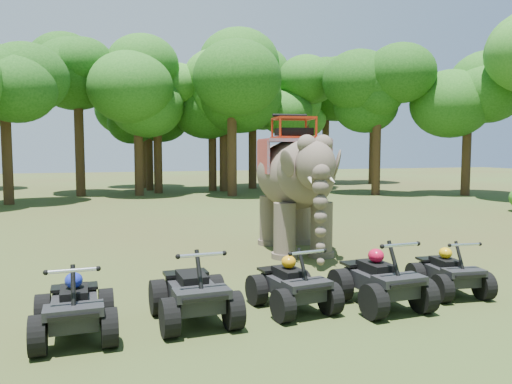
# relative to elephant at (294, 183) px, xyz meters

# --- Properties ---
(ground) EXTENTS (110.00, 110.00, 0.00)m
(ground) POSITION_rel_elephant_xyz_m (-1.70, -2.96, -1.98)
(ground) COLOR #47381E
(ground) RESTS_ON ground
(elephant) EXTENTS (2.62, 4.93, 3.96)m
(elephant) POSITION_rel_elephant_xyz_m (0.00, 0.00, 0.00)
(elephant) COLOR #50433A
(elephant) RESTS_ON ground
(atv_0) EXTENTS (1.28, 1.72, 1.25)m
(atv_0) POSITION_rel_elephant_xyz_m (-5.78, -5.31, -1.36)
(atv_0) COLOR black
(atv_0) RESTS_ON ground
(atv_1) EXTENTS (1.38, 1.84, 1.32)m
(atv_1) POSITION_rel_elephant_xyz_m (-3.86, -5.12, -1.32)
(atv_1) COLOR black
(atv_1) RESTS_ON ground
(atv_2) EXTENTS (1.41, 1.78, 1.21)m
(atv_2) POSITION_rel_elephant_xyz_m (-2.02, -5.02, -1.38)
(atv_2) COLOR black
(atv_2) RESTS_ON ground
(atv_3) EXTENTS (1.39, 1.85, 1.32)m
(atv_3) POSITION_rel_elephant_xyz_m (-0.38, -5.35, -1.32)
(atv_3) COLOR black
(atv_3) RESTS_ON ground
(atv_4) EXTENTS (1.28, 1.65, 1.15)m
(atv_4) POSITION_rel_elephant_xyz_m (1.41, -5.03, -1.41)
(atv_4) COLOR black
(atv_4) RESTS_ON ground
(tree_0) EXTENTS (6.05, 6.05, 8.64)m
(tree_0) POSITION_rel_elephant_xyz_m (-1.70, 20.15, 2.34)
(tree_0) COLOR #195114
(tree_0) RESTS_ON ground
(tree_1) EXTENTS (6.76, 6.76, 9.66)m
(tree_1) POSITION_rel_elephant_xyz_m (2.51, 16.83, 2.85)
(tree_1) COLOR #195114
(tree_1) RESTS_ON ground
(tree_2) EXTENTS (5.78, 5.78, 8.25)m
(tree_2) POSITION_rel_elephant_xyz_m (8.46, 19.28, 2.14)
(tree_2) COLOR #195114
(tree_2) RESTS_ON ground
(tree_3) EXTENTS (5.64, 5.64, 8.05)m
(tree_3) POSITION_rel_elephant_xyz_m (11.46, 14.73, 2.04)
(tree_3) COLOR #195114
(tree_3) RESTS_ON ground
(tree_4) EXTENTS (6.01, 6.01, 8.58)m
(tree_4) POSITION_rel_elephant_xyz_m (16.74, 12.77, 2.31)
(tree_4) COLOR #195114
(tree_4) RESTS_ON ground
(tree_25) EXTENTS (5.36, 5.36, 7.65)m
(tree_25) POSITION_rel_elephant_xyz_m (-10.05, 15.65, 1.84)
(tree_25) COLOR #195114
(tree_25) RESTS_ON ground
(tree_26) EXTENTS (6.32, 6.32, 9.03)m
(tree_26) POSITION_rel_elephant_xyz_m (-6.57, 19.57, 2.53)
(tree_26) COLOR #195114
(tree_26) RESTS_ON ground
(tree_29) EXTENTS (6.04, 6.04, 8.62)m
(tree_29) POSITION_rel_elephant_xyz_m (2.16, 20.96, 2.33)
(tree_29) COLOR #195114
(tree_29) RESTS_ON ground
(tree_30) EXTENTS (6.21, 6.21, 8.88)m
(tree_30) POSITION_rel_elephant_xyz_m (16.56, 23.89, 2.46)
(tree_30) COLOR #195114
(tree_30) RESTS_ON ground
(tree_34) EXTENTS (6.33, 6.33, 9.04)m
(tree_34) POSITION_rel_elephant_xyz_m (2.85, 20.49, 2.54)
(tree_34) COLOR #195114
(tree_34) RESTS_ON ground
(tree_35) EXTENTS (6.02, 6.02, 8.61)m
(tree_35) POSITION_rel_elephant_xyz_m (-3.04, 18.83, 2.32)
(tree_35) COLOR #195114
(tree_35) RESTS_ON ground
(tree_38) EXTENTS (5.01, 5.01, 7.16)m
(tree_38) POSITION_rel_elephant_xyz_m (-2.03, 22.63, 1.60)
(tree_38) COLOR #195114
(tree_38) RESTS_ON ground
(tree_39) EXTENTS (6.94, 6.94, 9.91)m
(tree_39) POSITION_rel_elephant_xyz_m (5.46, 22.12, 2.97)
(tree_39) COLOR #195114
(tree_39) RESTS_ON ground
(tree_40) EXTENTS (5.17, 5.17, 7.39)m
(tree_40) POSITION_rel_elephant_xyz_m (9.89, 24.24, 1.71)
(tree_40) COLOR #195114
(tree_40) RESTS_ON ground
(tree_41) EXTENTS (6.12, 6.12, 8.75)m
(tree_41) POSITION_rel_elephant_xyz_m (-2.04, 24.96, 2.39)
(tree_41) COLOR #195114
(tree_41) RESTS_ON ground
(tree_42) EXTENTS (6.73, 6.73, 9.61)m
(tree_42) POSITION_rel_elephant_xyz_m (12.99, 25.53, 2.82)
(tree_42) COLOR #195114
(tree_42) RESTS_ON ground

